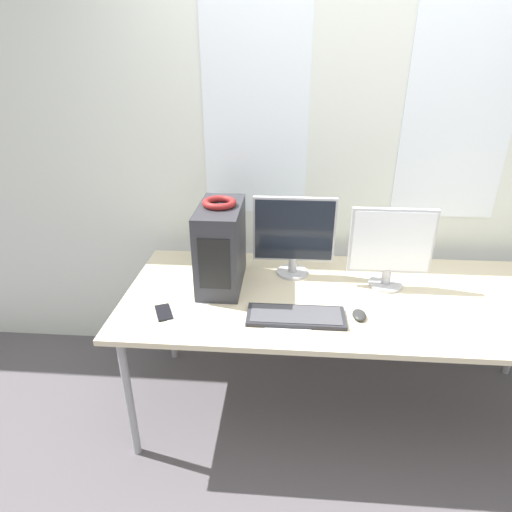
{
  "coord_description": "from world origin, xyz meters",
  "views": [
    {
      "loc": [
        -0.36,
        -1.45,
        1.88
      ],
      "look_at": [
        -0.5,
        0.47,
        0.97
      ],
      "focal_mm": 30.0,
      "sensor_mm": 36.0,
      "label": 1
    }
  ],
  "objects_px": {
    "headphones": "(219,203)",
    "mouse": "(359,315)",
    "keyboard": "(296,316)",
    "monitor_main": "(294,235)",
    "monitor_right_near": "(391,246)",
    "cell_phone": "(164,312)",
    "pc_tower": "(221,246)"
  },
  "relations": [
    {
      "from": "headphones",
      "to": "mouse",
      "type": "xyz_separation_m",
      "value": [
        0.69,
        -0.28,
        -0.44
      ]
    },
    {
      "from": "monitor_right_near",
      "to": "cell_phone",
      "type": "distance_m",
      "value": 1.18
    },
    {
      "from": "monitor_right_near",
      "to": "cell_phone",
      "type": "xyz_separation_m",
      "value": [
        -1.1,
        -0.35,
        -0.22
      ]
    },
    {
      "from": "headphones",
      "to": "monitor_right_near",
      "type": "relative_size",
      "value": 0.39
    },
    {
      "from": "pc_tower",
      "to": "keyboard",
      "type": "relative_size",
      "value": 0.95
    },
    {
      "from": "headphones",
      "to": "cell_phone",
      "type": "distance_m",
      "value": 0.6
    },
    {
      "from": "pc_tower",
      "to": "monitor_right_near",
      "type": "xyz_separation_m",
      "value": [
        0.87,
        0.03,
        0.01
      ]
    },
    {
      "from": "headphones",
      "to": "mouse",
      "type": "relative_size",
      "value": 1.73
    },
    {
      "from": "monitor_main",
      "to": "cell_phone",
      "type": "height_order",
      "value": "monitor_main"
    },
    {
      "from": "headphones",
      "to": "pc_tower",
      "type": "bearing_deg",
      "value": -90.0
    },
    {
      "from": "monitor_main",
      "to": "keyboard",
      "type": "height_order",
      "value": "monitor_main"
    },
    {
      "from": "monitor_main",
      "to": "headphones",
      "type": "bearing_deg",
      "value": -160.36
    },
    {
      "from": "monitor_right_near",
      "to": "keyboard",
      "type": "bearing_deg",
      "value": -144.06
    },
    {
      "from": "cell_phone",
      "to": "pc_tower",
      "type": "bearing_deg",
      "value": 29.46
    },
    {
      "from": "keyboard",
      "to": "mouse",
      "type": "distance_m",
      "value": 0.3
    },
    {
      "from": "pc_tower",
      "to": "monitor_right_near",
      "type": "bearing_deg",
      "value": 2.28
    },
    {
      "from": "keyboard",
      "to": "mouse",
      "type": "relative_size",
      "value": 4.67
    },
    {
      "from": "headphones",
      "to": "mouse",
      "type": "height_order",
      "value": "headphones"
    },
    {
      "from": "headphones",
      "to": "keyboard",
      "type": "bearing_deg",
      "value": -38.51
    },
    {
      "from": "headphones",
      "to": "monitor_right_near",
      "type": "xyz_separation_m",
      "value": [
        0.87,
        0.03,
        -0.22
      ]
    },
    {
      "from": "pc_tower",
      "to": "mouse",
      "type": "height_order",
      "value": "pc_tower"
    },
    {
      "from": "monitor_main",
      "to": "mouse",
      "type": "height_order",
      "value": "monitor_main"
    },
    {
      "from": "headphones",
      "to": "cell_phone",
      "type": "bearing_deg",
      "value": -126.5
    },
    {
      "from": "headphones",
      "to": "monitor_main",
      "type": "bearing_deg",
      "value": 19.64
    },
    {
      "from": "keyboard",
      "to": "cell_phone",
      "type": "relative_size",
      "value": 2.97
    },
    {
      "from": "headphones",
      "to": "keyboard",
      "type": "relative_size",
      "value": 0.37
    },
    {
      "from": "mouse",
      "to": "cell_phone",
      "type": "height_order",
      "value": "mouse"
    },
    {
      "from": "monitor_right_near",
      "to": "headphones",
      "type": "bearing_deg",
      "value": -177.77
    },
    {
      "from": "monitor_main",
      "to": "monitor_right_near",
      "type": "xyz_separation_m",
      "value": [
        0.49,
        -0.1,
        -0.01
      ]
    },
    {
      "from": "monitor_right_near",
      "to": "mouse",
      "type": "xyz_separation_m",
      "value": [
        -0.18,
        -0.32,
        -0.21
      ]
    },
    {
      "from": "headphones",
      "to": "monitor_right_near",
      "type": "bearing_deg",
      "value": 2.23
    },
    {
      "from": "monitor_main",
      "to": "monitor_right_near",
      "type": "height_order",
      "value": "monitor_main"
    }
  ]
}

